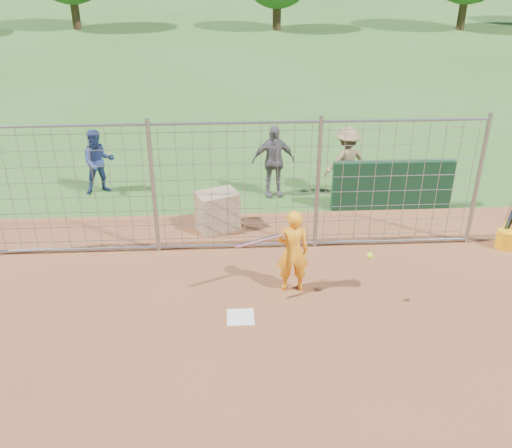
{
  "coord_description": "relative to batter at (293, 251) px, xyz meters",
  "views": [
    {
      "loc": [
        -0.15,
        -7.52,
        5.51
      ],
      "look_at": [
        0.3,
        0.8,
        1.15
      ],
      "focal_mm": 40.0,
      "sensor_mm": 36.0,
      "label": 1
    }
  ],
  "objects": [
    {
      "name": "dugout_wall",
      "position": [
        2.51,
        3.03,
        -0.2
      ],
      "size": [
        2.6,
        0.2,
        1.1
      ],
      "primitive_type": "cube",
      "color": "#11381E",
      "rests_on": "ground"
    },
    {
      "name": "batter",
      "position": [
        0.0,
        0.0,
        0.0
      ],
      "size": [
        0.54,
        0.36,
        1.49
      ],
      "primitive_type": "imported",
      "rotation": [
        0.0,
        0.0,
        3.14
      ],
      "color": "orange",
      "rests_on": "ground"
    },
    {
      "name": "backstop_fence",
      "position": [
        -0.89,
        1.43,
        0.51
      ],
      "size": [
        9.08,
        0.08,
        2.6
      ],
      "color": "gray",
      "rests_on": "ground"
    },
    {
      "name": "ground",
      "position": [
        -0.89,
        -0.57,
        -0.75
      ],
      "size": [
        100.0,
        100.0,
        0.0
      ],
      "primitive_type": "plane",
      "color": "#2D591E",
      "rests_on": "ground"
    },
    {
      "name": "bucket_with_bats",
      "position": [
        4.25,
        1.19,
        -0.5
      ],
      "size": [
        0.34,
        0.36,
        0.97
      ],
      "color": "#FCA70D",
      "rests_on": "ground"
    },
    {
      "name": "bystander_b",
      "position": [
        -0.01,
        3.86,
        0.09
      ],
      "size": [
        1.02,
        0.52,
        1.67
      ],
      "primitive_type": "imported",
      "rotation": [
        0.0,
        0.0,
        0.12
      ],
      "color": "#5A595E",
      "rests_on": "ground"
    },
    {
      "name": "equipment_in_play",
      "position": [
        -0.14,
        -0.3,
        0.3
      ],
      "size": [
        2.16,
        0.58,
        0.23
      ],
      "color": "silver",
      "rests_on": "ground"
    },
    {
      "name": "home_plate",
      "position": [
        -0.89,
        -0.77,
        -0.74
      ],
      "size": [
        0.43,
        0.43,
        0.02
      ],
      "primitive_type": "cube",
      "color": "silver",
      "rests_on": "ground"
    },
    {
      "name": "bystander_a",
      "position": [
        -3.98,
        4.23,
        0.01
      ],
      "size": [
        0.87,
        0.76,
        1.51
      ],
      "primitive_type": "imported",
      "rotation": [
        0.0,
        0.0,
        0.3
      ],
      "color": "navy",
      "rests_on": "ground"
    },
    {
      "name": "bystander_c",
      "position": [
        1.65,
        3.81,
        0.06
      ],
      "size": [
        1.17,
        0.87,
        1.6
      ],
      "primitive_type": "imported",
      "rotation": [
        0.0,
        0.0,
        3.44
      ],
      "color": "olive",
      "rests_on": "ground"
    },
    {
      "name": "equipment_bin",
      "position": [
        -1.27,
        2.28,
        -0.35
      ],
      "size": [
        0.95,
        0.82,
        0.8
      ],
      "primitive_type": "cube",
      "rotation": [
        0.0,
        0.0,
        0.4
      ],
      "color": "tan",
      "rests_on": "ground"
    }
  ]
}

